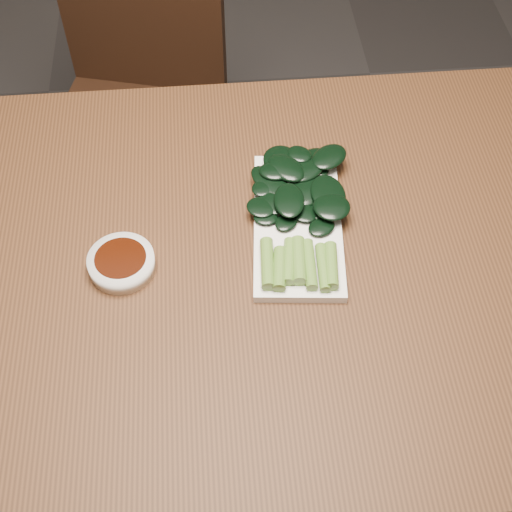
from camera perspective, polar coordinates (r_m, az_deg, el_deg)
The scene contains 6 objects.
ground at distance 1.72m, azimuth -1.39°, elevation -15.40°, with size 6.00×6.00×0.00m, color #2D2B2B.
table at distance 1.12m, azimuth -2.06°, elevation -2.37°, with size 1.40×0.80×0.75m.
chair_far at distance 1.74m, azimuth -9.43°, elevation 12.40°, with size 0.47×0.47×0.89m.
sauce_bowl at distance 1.06m, azimuth -10.71°, elevation -0.54°, with size 0.10×0.10×0.03m.
serving_plate at distance 1.09m, azimuth 3.34°, elevation 2.54°, with size 0.16×0.29×0.01m.
gai_lan at distance 1.10m, azimuth 3.48°, elevation 4.38°, with size 0.19×0.29×0.03m.
Camera 1 is at (-0.01, -0.64, 1.60)m, focal length 50.00 mm.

